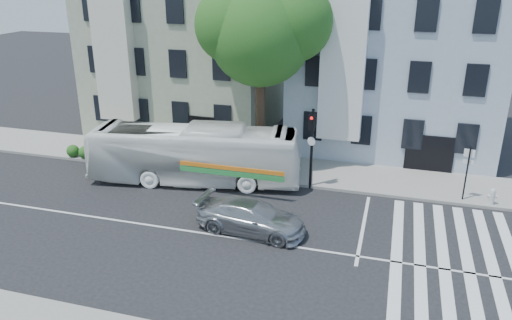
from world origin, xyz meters
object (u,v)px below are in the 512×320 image
at_px(bus, 195,154).
at_px(fire_hydrant, 492,196).
at_px(sedan, 251,217).
at_px(traffic_signal, 312,139).

relative_size(bus, fire_hydrant, 13.81).
bearing_deg(sedan, fire_hydrant, -56.91).
bearing_deg(fire_hydrant, traffic_signal, -177.68).
height_order(bus, traffic_signal, traffic_signal).
xyz_separation_m(bus, traffic_signal, (6.12, 0.74, 1.20)).
relative_size(traffic_signal, fire_hydrant, 5.25).
height_order(sedan, traffic_signal, traffic_signal).
height_order(sedan, fire_hydrant, sedan).
relative_size(sedan, traffic_signal, 1.13).
bearing_deg(sedan, traffic_signal, -12.43).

